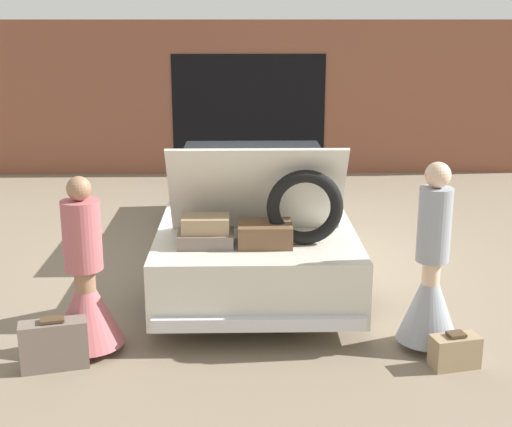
% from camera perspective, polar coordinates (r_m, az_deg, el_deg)
% --- Properties ---
extents(ground_plane, '(40.00, 40.00, 0.00)m').
position_cam_1_polar(ground_plane, '(8.75, -0.20, -3.55)').
color(ground_plane, '#7F705B').
extents(garage_wall_back, '(12.00, 0.14, 2.80)m').
position_cam_1_polar(garage_wall_back, '(13.27, -0.60, 9.17)').
color(garage_wall_back, brown).
rests_on(garage_wall_back, ground_plane).
extents(car, '(2.01, 5.15, 1.71)m').
position_cam_1_polar(car, '(8.58, -0.19, 0.13)').
color(car, silver).
rests_on(car, ground_plane).
extents(person_left, '(0.63, 0.63, 1.58)m').
position_cam_1_polar(person_left, '(6.38, -13.46, -6.08)').
color(person_left, '#997051').
rests_on(person_left, ground_plane).
extents(person_right, '(0.54, 0.54, 1.69)m').
position_cam_1_polar(person_right, '(6.43, 13.77, -5.44)').
color(person_right, beige).
rests_on(person_right, ground_plane).
extents(suitcase_beside_left_person, '(0.59, 0.33, 0.45)m').
position_cam_1_polar(suitcase_beside_left_person, '(6.29, -15.84, -10.05)').
color(suitcase_beside_left_person, '#75665B').
rests_on(suitcase_beside_left_person, ground_plane).
extents(suitcase_beside_right_person, '(0.44, 0.28, 0.31)m').
position_cam_1_polar(suitcase_beside_right_person, '(6.32, 15.62, -10.57)').
color(suitcase_beside_right_person, '#9E8460').
rests_on(suitcase_beside_right_person, ground_plane).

